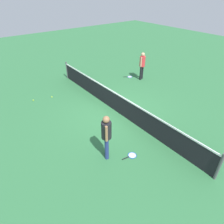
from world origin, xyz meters
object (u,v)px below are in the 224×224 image
player_near_side (106,134)px  tennis_racket_near_player (132,156)px  player_far_side (142,64)px  tennis_ball_near_player (33,100)px  tennis_racket_far_player (129,77)px  tennis_ball_by_net (52,97)px

player_near_side → tennis_racket_near_player: (0.54, 0.70, -1.00)m
player_far_side → tennis_ball_near_player: (-1.40, -6.48, -0.98)m
tennis_racket_far_player → tennis_ball_near_player: (-0.71, -6.10, 0.02)m
player_far_side → tennis_ball_by_net: size_ratio=25.76×
tennis_racket_near_player → tennis_ball_by_net: tennis_ball_by_net is taller
tennis_ball_near_player → tennis_ball_by_net: same height
tennis_racket_far_player → tennis_ball_near_player: size_ratio=8.69×
player_near_side → tennis_ball_near_player: size_ratio=25.76×
player_near_side → tennis_ball_near_player: bearing=-172.7°
tennis_racket_far_player → tennis_ball_by_net: 5.20m
tennis_ball_near_player → tennis_ball_by_net: bearing=74.8°
tennis_racket_near_player → tennis_ball_by_net: size_ratio=9.10×
player_near_side → tennis_ball_by_net: size_ratio=25.76×
tennis_racket_near_player → tennis_racket_far_player: 7.13m
tennis_racket_near_player → player_far_side: bearing=132.7°
tennis_ball_near_player → tennis_ball_by_net: 0.95m
player_far_side → tennis_racket_far_player: (-0.70, -0.38, -1.00)m
tennis_racket_near_player → tennis_ball_near_player: size_ratio=9.10×
player_near_side → tennis_racket_near_player: 1.33m
tennis_ball_near_player → tennis_ball_by_net: size_ratio=1.00×
player_near_side → player_far_side: same height
tennis_ball_by_net → player_far_side: bearing=78.3°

